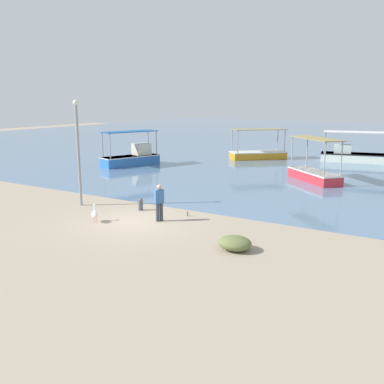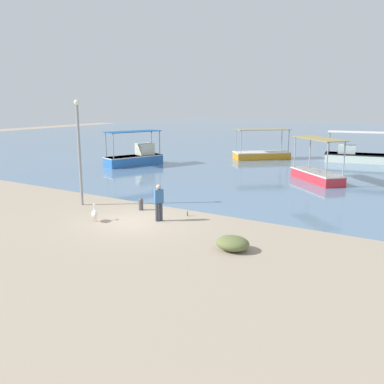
% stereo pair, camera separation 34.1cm
% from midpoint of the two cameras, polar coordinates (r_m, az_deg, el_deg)
% --- Properties ---
extents(ground, '(120.00, 120.00, 0.00)m').
position_cam_midpoint_polar(ground, '(19.61, -7.02, -3.93)').
color(ground, tan).
extents(harbor_water, '(110.00, 90.00, 0.00)m').
position_cam_midpoint_polar(harbor_water, '(63.93, 21.31, 6.59)').
color(harbor_water, slate).
rests_on(harbor_water, ground).
extents(fishing_boat_far_left, '(4.43, 4.30, 2.90)m').
position_cam_midpoint_polar(fishing_boat_far_left, '(30.08, 16.61, 2.40)').
color(fishing_boat_far_left, red).
rests_on(fishing_boat_far_left, harbor_water).
extents(fishing_boat_far_right, '(3.19, 5.15, 2.84)m').
position_cam_midpoint_polar(fishing_boat_far_right, '(36.25, -7.26, 4.67)').
color(fishing_boat_far_right, '#2E6CB9').
rests_on(fishing_boat_far_right, harbor_water).
extents(fishing_boat_outer, '(5.02, 4.86, 2.75)m').
position_cam_midpoint_polar(fishing_boat_outer, '(40.27, 9.50, 5.12)').
color(fishing_boat_outer, orange).
rests_on(fishing_boat_outer, harbor_water).
extents(fishing_boat_near_left, '(6.75, 3.24, 2.65)m').
position_cam_midpoint_polar(fishing_boat_near_left, '(40.40, 21.95, 4.53)').
color(fishing_boat_near_left, white).
rests_on(fishing_boat_near_left, harbor_water).
extents(pelican, '(0.64, 0.66, 0.80)m').
position_cam_midpoint_polar(pelican, '(19.85, -12.38, -2.81)').
color(pelican, '#E0997A').
rests_on(pelican, ground).
extents(lamp_post, '(0.28, 0.28, 5.42)m').
position_cam_midpoint_polar(lamp_post, '(22.66, -14.41, 5.88)').
color(lamp_post, gray).
rests_on(lamp_post, ground).
extents(mooring_bollard, '(0.24, 0.24, 0.62)m').
position_cam_midpoint_polar(mooring_bollard, '(21.51, -6.38, -1.54)').
color(mooring_bollard, '#47474C').
rests_on(mooring_bollard, ground).
extents(fisherman_standing, '(0.41, 0.45, 1.69)m').
position_cam_midpoint_polar(fisherman_standing, '(19.39, -3.95, -1.28)').
color(fisherman_standing, '#333846').
rests_on(fisherman_standing, ground).
extents(net_pile, '(1.27, 1.08, 0.53)m').
position_cam_midpoint_polar(net_pile, '(15.88, 6.05, -6.82)').
color(net_pile, '#626C3D').
rests_on(net_pile, ground).
extents(glass_bottle, '(0.07, 0.07, 0.27)m').
position_cam_midpoint_polar(glass_bottle, '(20.34, -0.14, -2.93)').
color(glass_bottle, '#3F7F4C').
rests_on(glass_bottle, ground).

